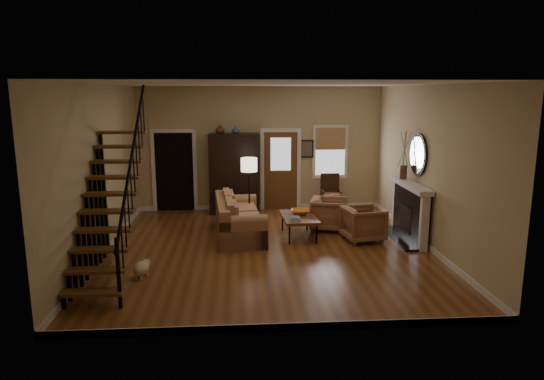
{
  "coord_description": "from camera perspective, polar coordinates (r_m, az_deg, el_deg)",
  "views": [
    {
      "loc": [
        -0.59,
        -9.45,
        3.15
      ],
      "look_at": [
        0.1,
        0.4,
        1.15
      ],
      "focal_mm": 32.0,
      "sensor_mm": 36.0,
      "label": 1
    }
  ],
  "objects": [
    {
      "name": "bowl",
      "position": [
        10.82,
        3.35,
        -2.59
      ],
      "size": [
        0.43,
        0.43,
        0.1
      ],
      "primitive_type": "imported",
      "color": "orange",
      "rests_on": "coffee_table"
    },
    {
      "name": "coffee_table",
      "position": [
        10.75,
        3.17,
        -4.29
      ],
      "size": [
        0.78,
        1.27,
        0.48
      ],
      "primitive_type": null,
      "rotation": [
        0.0,
        0.0,
        0.04
      ],
      "color": "brown",
      "rests_on": "ground"
    },
    {
      "name": "fireplace",
      "position": [
        10.9,
        16.07,
        -1.8
      ],
      "size": [
        0.33,
        1.95,
        2.3
      ],
      "color": "black",
      "rests_on": "ground"
    },
    {
      "name": "armchair_right",
      "position": [
        11.32,
        6.71,
        -2.82
      ],
      "size": [
        1.01,
        1.0,
        0.75
      ],
      "primitive_type": "imported",
      "rotation": [
        0.0,
        0.0,
        1.28
      ],
      "color": "brown",
      "rests_on": "ground"
    },
    {
      "name": "armchair_left",
      "position": [
        10.62,
        10.69,
        -3.93
      ],
      "size": [
        0.93,
        0.91,
        0.74
      ],
      "primitive_type": "imported",
      "rotation": [
        0.0,
        0.0,
        1.73
      ],
      "color": "brown",
      "rests_on": "ground"
    },
    {
      "name": "armoire",
      "position": [
        12.78,
        -4.45,
        1.95
      ],
      "size": [
        1.3,
        0.6,
        2.1
      ],
      "primitive_type": null,
      "color": "black",
      "rests_on": "ground"
    },
    {
      "name": "room",
      "position": [
        11.34,
        -3.08,
        3.09
      ],
      "size": [
        7.0,
        7.33,
        3.3
      ],
      "color": "brown",
      "rests_on": "ground"
    },
    {
      "name": "vase_a",
      "position": [
        12.54,
        -6.15,
        7.15
      ],
      "size": [
        0.24,
        0.24,
        0.25
      ],
      "primitive_type": "imported",
      "color": "#4C2619",
      "rests_on": "armoire"
    },
    {
      "name": "side_chair",
      "position": [
        12.91,
        6.97,
        -0.43
      ],
      "size": [
        0.54,
        0.54,
        1.02
      ],
      "primitive_type": null,
      "color": "#321C0F",
      "rests_on": "ground"
    },
    {
      "name": "books",
      "position": [
        10.38,
        2.73,
        -3.33
      ],
      "size": [
        0.23,
        0.31,
        0.06
      ],
      "primitive_type": null,
      "color": "beige",
      "rests_on": "coffee_table"
    },
    {
      "name": "dog",
      "position": [
        8.75,
        -15.16,
        -9.03
      ],
      "size": [
        0.35,
        0.46,
        0.3
      ],
      "primitive_type": null,
      "rotation": [
        0.0,
        0.0,
        -0.3
      ],
      "color": "beige",
      "rests_on": "ground"
    },
    {
      "name": "floor_lamp",
      "position": [
        11.39,
        -2.69,
        -0.34
      ],
      "size": [
        0.5,
        0.5,
        1.65
      ],
      "primitive_type": null,
      "rotation": [
        0.0,
        0.0,
        -0.4
      ],
      "color": "black",
      "rests_on": "ground"
    },
    {
      "name": "sofa",
      "position": [
        10.74,
        -3.85,
        -3.3
      ],
      "size": [
        1.15,
        2.32,
        0.84
      ],
      "primitive_type": null,
      "rotation": [
        0.0,
        0.0,
        0.08
      ],
      "color": "#AB764D",
      "rests_on": "ground"
    },
    {
      "name": "staircase",
      "position": [
        8.58,
        -18.72,
        0.43
      ],
      "size": [
        0.94,
        2.8,
        3.2
      ],
      "primitive_type": null,
      "color": "brown",
      "rests_on": "ground"
    },
    {
      "name": "vase_b",
      "position": [
        12.54,
        -4.31,
        7.1
      ],
      "size": [
        0.2,
        0.2,
        0.21
      ],
      "primitive_type": "imported",
      "color": "#334C60",
      "rests_on": "armoire"
    }
  ]
}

